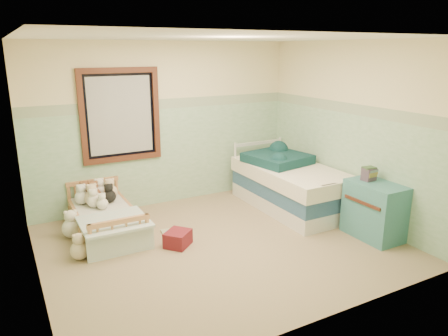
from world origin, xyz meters
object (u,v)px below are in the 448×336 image
plush_floor_tan (80,250)px  dresser (374,210)px  toddler_bed_frame (106,226)px  floor_book (171,232)px  twin_bed_frame (290,201)px  red_pillow (178,239)px  plush_floor_cream (72,228)px

plush_floor_tan → dresser: dresser is taller
toddler_bed_frame → floor_book: 0.87m
plush_floor_tan → floor_book: plush_floor_tan is taller
plush_floor_tan → twin_bed_frame: size_ratio=0.11×
dresser → floor_book: size_ratio=2.89×
plush_floor_tan → red_pillow: bearing=-11.1°
plush_floor_cream → toddler_bed_frame: bearing=-7.1°
dresser → plush_floor_tan: bearing=161.2°
plush_floor_cream → floor_book: plush_floor_cream is taller
toddler_bed_frame → plush_floor_cream: bearing=172.9°
plush_floor_cream → floor_book: 1.29m
toddler_bed_frame → twin_bed_frame: size_ratio=0.78×
dresser → red_pillow: bearing=157.7°
plush_floor_tan → twin_bed_frame: same height
twin_bed_frame → red_pillow: bearing=-168.7°
plush_floor_cream → red_pillow: size_ratio=0.83×
plush_floor_cream → twin_bed_frame: plush_floor_cream is taller
toddler_bed_frame → floor_book: toddler_bed_frame is taller
dresser → floor_book: bearing=148.9°
toddler_bed_frame → floor_book: bearing=-28.9°
dresser → red_pillow: dresser is taller
twin_bed_frame → plush_floor_cream: bearing=171.4°
twin_bed_frame → red_pillow: 2.08m
toddler_bed_frame → plush_floor_tan: (-0.46, -0.61, 0.01)m
toddler_bed_frame → plush_floor_tan: plush_floor_tan is taller
twin_bed_frame → red_pillow: size_ratio=6.23×
plush_floor_cream → floor_book: (1.19, -0.47, -0.12)m
plush_floor_tan → dresser: (3.49, -1.19, 0.26)m
toddler_bed_frame → dresser: (3.04, -1.79, 0.27)m
toddler_bed_frame → dresser: bearing=-30.6°
twin_bed_frame → dresser: size_ratio=2.62×
toddler_bed_frame → red_pillow: bearing=-50.4°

